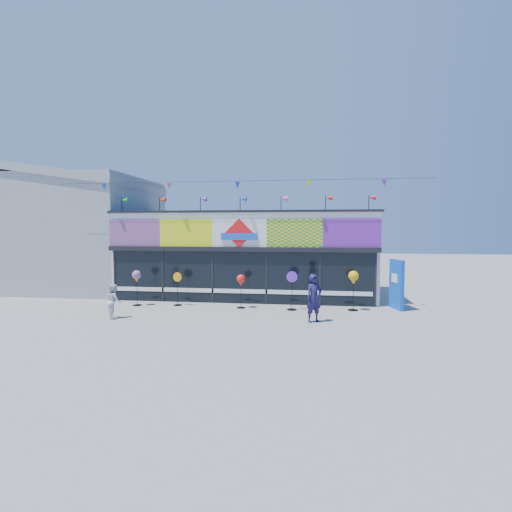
% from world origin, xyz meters
% --- Properties ---
extents(ground, '(80.00, 80.00, 0.00)m').
position_xyz_m(ground, '(0.00, 0.00, 0.00)').
color(ground, gray).
rests_on(ground, ground).
extents(kite_shop, '(16.00, 5.70, 5.31)m').
position_xyz_m(kite_shop, '(0.00, 5.94, 2.05)').
color(kite_shop, white).
rests_on(kite_shop, ground).
extents(neighbour_building, '(8.18, 7.20, 6.87)m').
position_xyz_m(neighbour_building, '(-10.00, 7.00, 3.20)').
color(neighbour_building, '#989B9D').
rests_on(neighbour_building, ground).
extents(blue_sign, '(0.41, 1.02, 2.03)m').
position_xyz_m(blue_sign, '(6.59, 3.08, 1.02)').
color(blue_sign, blue).
rests_on(blue_sign, ground).
extents(spinner_0, '(0.38, 0.38, 1.52)m').
position_xyz_m(spinner_0, '(-4.27, 2.35, 1.21)').
color(spinner_0, black).
rests_on(spinner_0, ground).
extents(spinner_1, '(0.40, 0.36, 1.43)m').
position_xyz_m(spinner_1, '(-2.55, 2.60, 0.75)').
color(spinner_1, black).
rests_on(spinner_1, ground).
extents(spinner_2, '(0.35, 0.35, 1.40)m').
position_xyz_m(spinner_2, '(0.24, 2.42, 1.12)').
color(spinner_2, black).
rests_on(spinner_2, ground).
extents(spinner_3, '(0.44, 0.40, 1.58)m').
position_xyz_m(spinner_3, '(2.36, 2.31, 0.83)').
color(spinner_3, black).
rests_on(spinner_3, ground).
extents(spinner_4, '(0.41, 0.41, 1.61)m').
position_xyz_m(spinner_4, '(4.81, 2.55, 1.29)').
color(spinner_4, black).
rests_on(spinner_4, ground).
extents(adult_man, '(0.74, 0.68, 1.70)m').
position_xyz_m(adult_man, '(3.23, 0.32, 0.85)').
color(adult_man, '#1D1543').
rests_on(adult_man, ground).
extents(child, '(0.66, 0.71, 1.27)m').
position_xyz_m(child, '(-4.10, -0.02, 0.64)').
color(child, silver).
rests_on(child, ground).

